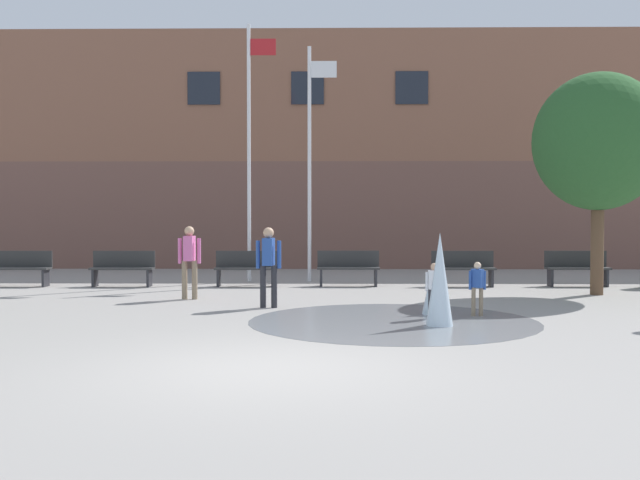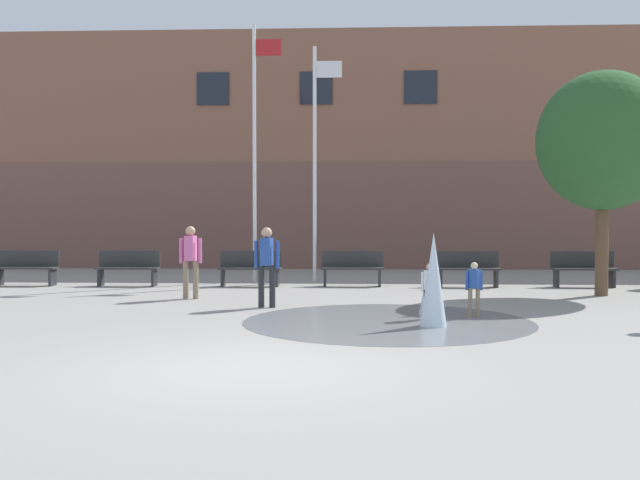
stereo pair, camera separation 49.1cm
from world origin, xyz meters
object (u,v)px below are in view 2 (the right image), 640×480
at_px(adult_watching, 191,256).
at_px(adult_near_bench, 267,261).
at_px(park_bench_far_left, 27,267).
at_px(child_running, 474,285).
at_px(child_in_fountain, 430,286).
at_px(park_bench_under_right_flagpole, 352,268).
at_px(street_tree_near_building, 603,141).
at_px(park_bench_far_right, 583,268).
at_px(park_bench_near_trashcan, 468,268).
at_px(park_bench_under_left_flagpole, 250,268).
at_px(flagpole_left, 256,145).
at_px(park_bench_left_of_flagpoles, 128,267).
at_px(flagpole_right, 316,156).

xyz_separation_m(adult_watching, adult_near_bench, (1.85, -1.46, 0.00)).
bearing_deg(park_bench_far_left, child_running, -27.29).
height_order(child_in_fountain, child_running, same).
bearing_deg(park_bench_under_right_flagpole, adult_near_bench, -110.27).
bearing_deg(adult_watching, street_tree_near_building, 99.67).
bearing_deg(child_running, street_tree_near_building, -91.67).
bearing_deg(child_in_fountain, park_bench_far_right, -125.28).
xyz_separation_m(park_bench_far_left, child_running, (10.67, -5.50, 0.10)).
height_order(park_bench_under_right_flagpole, adult_watching, adult_watching).
distance_m(park_bench_under_right_flagpole, child_in_fountain, 6.19).
bearing_deg(child_in_fountain, adult_watching, -29.73).
bearing_deg(park_bench_near_trashcan, park_bench_under_left_flagpole, -179.43).
height_order(park_bench_far_right, adult_near_bench, adult_near_bench).
distance_m(park_bench_near_trashcan, street_tree_near_building, 4.51).
relative_size(park_bench_under_right_flagpole, flagpole_left, 0.23).
bearing_deg(park_bench_under_right_flagpole, child_running, -68.88).
relative_size(park_bench_under_left_flagpole, street_tree_near_building, 0.31).
bearing_deg(park_bench_left_of_flagpoles, park_bench_far_right, 1.16).
distance_m(park_bench_near_trashcan, child_running, 5.69).
height_order(child_running, flagpole_right, flagpole_right).
bearing_deg(child_running, child_in_fountain, 62.11).
bearing_deg(child_running, park_bench_far_left, 14.10).
bearing_deg(park_bench_far_left, flagpole_right, 12.09).
bearing_deg(flagpole_left, flagpole_right, 0.00).
bearing_deg(adult_watching, park_bench_far_right, 111.41).
xyz_separation_m(park_bench_left_of_flagpoles, child_in_fountain, (7.18, -5.83, 0.10)).
relative_size(park_bench_under_left_flagpole, park_bench_near_trashcan, 1.00).
height_order(park_bench_under_right_flagpole, flagpole_left, flagpole_left).
xyz_separation_m(park_bench_near_trashcan, adult_watching, (-6.47, -3.00, 0.45)).
bearing_deg(flagpole_right, park_bench_under_right_flagpole, -53.84).
bearing_deg(street_tree_near_building, park_bench_far_right, 84.02).
distance_m(park_bench_near_trashcan, park_bench_far_right, 2.94).
relative_size(park_bench_near_trashcan, park_bench_far_right, 1.00).
height_order(flagpole_right, street_tree_near_building, flagpole_right).
bearing_deg(flagpole_left, park_bench_far_right, -8.90).
xyz_separation_m(park_bench_far_left, park_bench_left_of_flagpoles, (2.66, 0.02, 0.00)).
relative_size(park_bench_far_left, street_tree_near_building, 0.31).
height_order(adult_near_bench, street_tree_near_building, street_tree_near_building).
distance_m(flagpole_left, flagpole_right, 1.70).
bearing_deg(park_bench_left_of_flagpoles, park_bench_near_trashcan, 0.80).
height_order(park_bench_far_left, park_bench_left_of_flagpoles, same).
bearing_deg(adult_watching, adult_near_bench, 54.67).
xyz_separation_m(child_in_fountain, adult_near_bench, (-3.06, 1.49, 0.35)).
bearing_deg(park_bench_under_right_flagpole, park_bench_far_right, 0.39).
relative_size(park_bench_under_right_flagpole, adult_watching, 1.01).
height_order(park_bench_under_left_flagpole, adult_near_bench, adult_near_bench).
distance_m(park_bench_left_of_flagpoles, park_bench_under_left_flagpole, 3.17).
height_order(park_bench_under_right_flagpole, street_tree_near_building, street_tree_near_building).
bearing_deg(adult_watching, flagpole_right, 153.66).
bearing_deg(street_tree_near_building, park_bench_left_of_flagpoles, 170.99).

